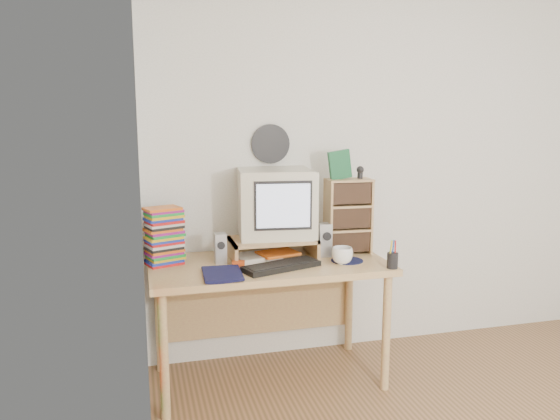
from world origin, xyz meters
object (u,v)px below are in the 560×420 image
mug (342,256)px  diary (203,273)px  keyboard (281,266)px  cd_rack (348,216)px  dvd_stack (165,241)px  desk (266,281)px  crt_monitor (276,203)px

mug → diary: mug is taller
keyboard → cd_rack: size_ratio=0.97×
dvd_stack → keyboard: bearing=-42.2°
desk → dvd_stack: bearing=175.4°
keyboard → mug: size_ratio=3.65×
crt_monitor → mug: bearing=-34.8°
crt_monitor → keyboard: bearing=-91.7°
keyboard → desk: bearing=81.8°
desk → crt_monitor: bearing=45.8°
crt_monitor → cd_rack: bearing=-0.5°
desk → dvd_stack: (-0.59, 0.05, 0.27)m
keyboard → mug: bearing=-16.1°
desk → cd_rack: cd_rack is taller
keyboard → crt_monitor: bearing=63.2°
keyboard → diary: (-0.45, -0.05, 0.01)m
crt_monitor → dvd_stack: crt_monitor is taller
dvd_stack → diary: dvd_stack is taller
cd_rack → diary: cd_rack is taller
cd_rack → mug: cd_rack is taller
desk → mug: (0.41, -0.21, 0.18)m
dvd_stack → cd_rack: 1.14m
desk → mug: mug is taller
desk → crt_monitor: 0.48m
cd_rack → dvd_stack: bearing=-178.1°
keyboard → diary: diary is taller
crt_monitor → dvd_stack: 0.71m
cd_rack → diary: size_ratio=1.85×
crt_monitor → keyboard: crt_monitor is taller
mug → cd_rack: bearing=61.2°
keyboard → diary: size_ratio=1.79×
mug → diary: bearing=-175.6°
diary → dvd_stack: bearing=122.9°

